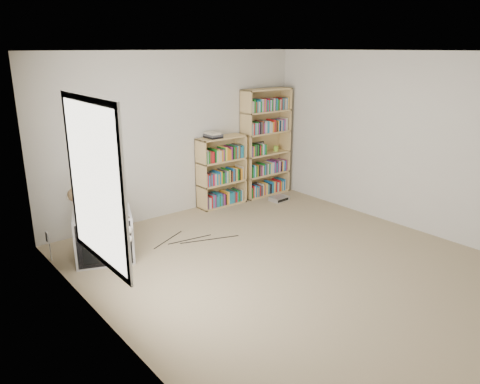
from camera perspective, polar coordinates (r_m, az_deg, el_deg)
floor at (r=5.80m, az=5.99°, el=-8.83°), size 4.50×5.00×0.01m
wall_back at (r=7.31m, az=-7.64°, el=6.94°), size 4.50×0.02×2.50m
wall_left at (r=4.15m, az=-16.19°, el=-1.60°), size 0.02×5.00×2.50m
wall_right at (r=7.11m, az=19.43°, el=5.82°), size 0.02×5.00×2.50m
ceiling at (r=5.21m, az=6.88°, el=16.68°), size 4.50×5.00×0.02m
window at (r=4.29m, az=-17.26°, el=1.02°), size 0.02×1.22×1.52m
crt_tv at (r=6.09m, az=-16.26°, el=-5.09°), size 0.87×0.83×0.60m
cat at (r=5.90m, az=-16.52°, el=-1.66°), size 0.68×0.77×0.61m
bookcase_tall at (r=8.26m, az=3.06°, el=5.67°), size 0.93×0.30×1.87m
bookcase_short at (r=7.74m, az=-2.34°, el=2.19°), size 0.84×0.30×1.16m
book_stack at (r=7.48m, az=-3.39°, el=6.94°), size 0.22×0.29×0.09m
green_mug at (r=8.41m, az=4.34°, el=5.33°), size 0.08×0.08×0.09m
framed_print at (r=8.31m, az=2.57°, el=5.54°), size 0.14×0.05×0.19m
dvd_player at (r=8.11m, az=4.79°, el=-0.80°), size 0.33×0.25×0.07m
wall_outlet at (r=6.22m, az=-22.47°, el=-5.06°), size 0.01×0.08×0.13m
floor_cables at (r=6.65m, az=-5.41°, el=-5.24°), size 1.20×0.70×0.01m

